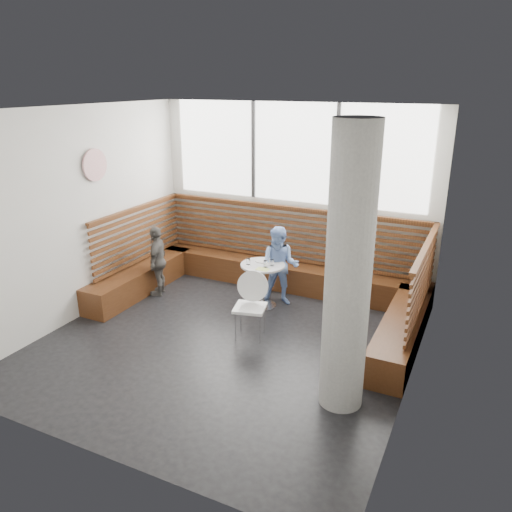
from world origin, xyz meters
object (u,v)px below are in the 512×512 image
at_px(adult_man, 348,272).
at_px(cafe_chair, 252,300).
at_px(child_left, 158,261).
at_px(cafe_table, 263,276).
at_px(concrete_column, 348,273).
at_px(child_back, 280,266).

bearing_deg(adult_man, cafe_chair, 117.82).
relative_size(cafe_chair, child_left, 0.78).
bearing_deg(cafe_table, cafe_chair, -73.73).
xyz_separation_m(cafe_table, cafe_chair, (0.28, -0.96, 0.03)).
bearing_deg(adult_man, concrete_column, -174.25).
xyz_separation_m(child_back, child_left, (-2.05, -0.53, -0.05)).
height_order(child_back, child_left, child_back).
height_order(cafe_chair, child_left, child_left).
xyz_separation_m(concrete_column, cafe_chair, (-1.62, 1.00, -1.04)).
relative_size(adult_man, child_back, 1.34).
relative_size(concrete_column, adult_man, 1.81).
bearing_deg(adult_man, child_back, 65.41).
xyz_separation_m(cafe_chair, child_left, (-2.12, 0.66, 0.05)).
height_order(adult_man, child_left, adult_man).
relative_size(concrete_column, child_left, 2.62).
relative_size(cafe_table, cafe_chair, 0.77).
bearing_deg(cafe_chair, cafe_table, 92.72).
bearing_deg(concrete_column, cafe_chair, 148.44).
xyz_separation_m(cafe_chair, child_back, (-0.08, 1.19, 0.10)).
height_order(cafe_table, cafe_chair, cafe_chair).
bearing_deg(child_back, concrete_column, -65.16).
bearing_deg(concrete_column, cafe_table, 134.15).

